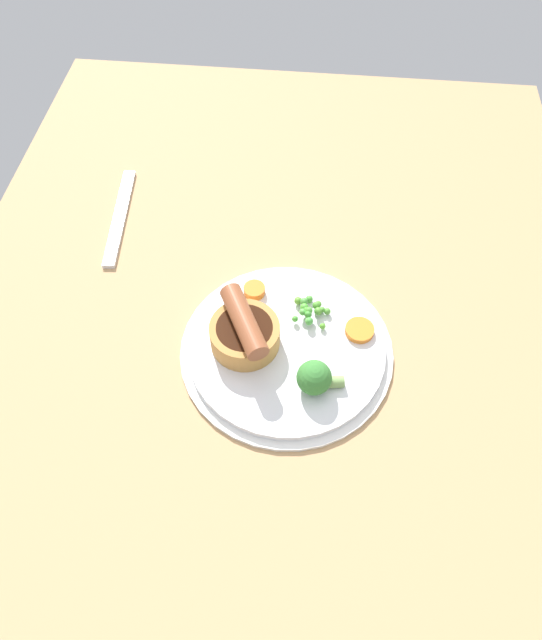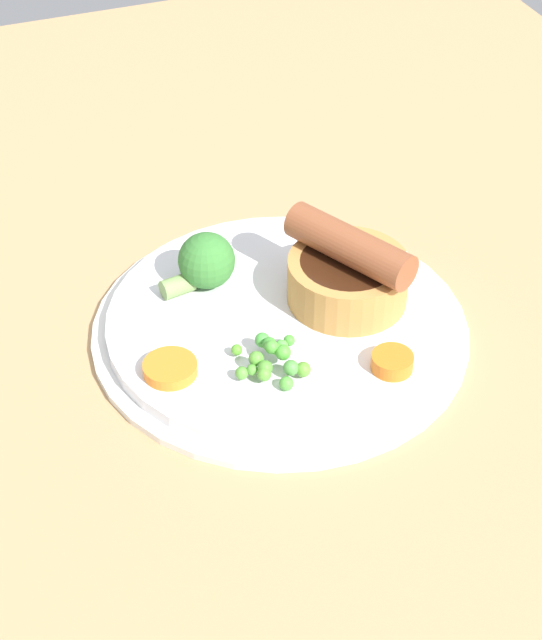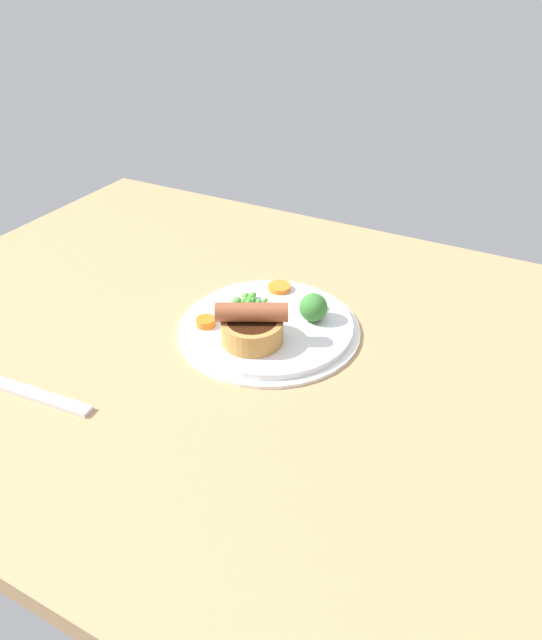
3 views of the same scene
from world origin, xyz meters
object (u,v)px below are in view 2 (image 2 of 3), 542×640
sausage_pudding (348,272)px  broccoli_floret_near (205,262)px  pea_pile (273,358)px  carrot_slice_1 (392,362)px  carrot_slice_0 (170,368)px  dinner_plate (280,326)px

sausage_pudding → broccoli_floret_near: 9.57cm
pea_pile → broccoli_floret_near: bearing=-173.1°
sausage_pudding → broccoli_floret_near: size_ratio=1.73×
pea_pile → carrot_slice_1: bearing=70.3°
pea_pile → carrot_slice_0: size_ratio=1.38×
dinner_plate → broccoli_floret_near: bearing=-145.1°
dinner_plate → pea_pile: 5.46cm
pea_pile → broccoli_floret_near: size_ratio=0.87×
carrot_slice_0 → pea_pile: bearing=71.6°
carrot_slice_1 → sausage_pudding: bearing=178.5°
broccoli_floret_near → carrot_slice_0: (7.61, -4.78, -1.47)cm
sausage_pudding → broccoli_floret_near: bearing=-147.8°
pea_pile → sausage_pudding: bearing=123.9°
broccoli_floret_near → sausage_pudding: bearing=-39.8°
pea_pile → broccoli_floret_near: 9.70cm
dinner_plate → carrot_slice_0: carrot_slice_0 is taller
pea_pile → carrot_slice_0: (-1.98, -5.95, -0.58)cm
sausage_pudding → carrot_slice_1: sausage_pudding is taller
dinner_plate → sausage_pudding: 5.66cm
sausage_pudding → pea_pile: sausage_pudding is taller
broccoli_floret_near → carrot_slice_1: size_ratio=2.03×
carrot_slice_0 → carrot_slice_1: 13.60cm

